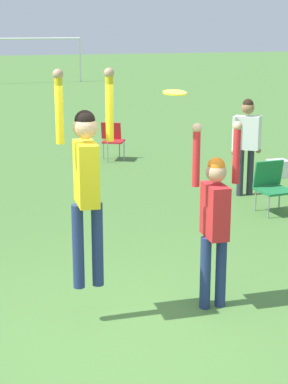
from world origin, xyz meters
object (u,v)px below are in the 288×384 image
Objects in this scene: camping_chair_1 at (112,137)px; camping_chair_5 at (272,184)px; frisbee at (175,93)px; person_defending at (215,212)px; person_spectator_near at (247,137)px; cooler_box at (278,168)px; person_jumping at (86,174)px.

camping_chair_1 is 1.00× the size of camping_chair_5.
person_defending is at bearing -3.89° from frisbee.
person_spectator_near is at bearing -97.66° from camping_chair_5.
camping_chair_1 is (1.49, 8.08, -1.88)m from frisbee.
person_defending is 4.95m from person_spectator_near.
camping_chair_1 is at bearing 135.76° from cooler_box.
frisbee reaches higher than person_spectator_near.
frisbee is 8.43m from camping_chair_1.
camping_chair_5 is (2.92, 3.13, -1.91)m from frisbee.
person_jumping is 2.65× the size of camping_chair_5.
camping_chair_5 is at bearing -47.95° from person_jumping.
camping_chair_1 is 2.18× the size of cooler_box.
frisbee is at bearing 107.06° from camping_chair_1.
camping_chair_5 is (1.42, -4.95, -0.03)m from camping_chair_1.
cooler_box is at bearing 163.29° from camping_chair_1.
cooler_box is (3.83, 5.38, -0.93)m from person_defending.
camping_chair_5 is 2.64m from cooler_box.
camping_chair_1 is at bearing 79.53° from frisbee.
person_spectator_near is (1.49, -3.84, 0.56)m from camping_chair_1.
person_jumping is 7.57m from cooler_box.
person_defending is 6.67m from cooler_box.
person_defending is at bearing -125.40° from cooler_box.
person_defending is 1.17× the size of person_spectator_near.
person_jumping reaches higher than person_defending.
person_spectator_near is (2.98, 4.24, -1.32)m from frisbee.
cooler_box is (1.38, 2.23, -0.31)m from camping_chair_5.
frisbee is at bearing -128.73° from cooler_box.
frisbee is at bearing -89.72° from person_jumping.
person_spectator_near reaches higher than cooler_box.
person_defending reaches higher than person_spectator_near.
frisbee is at bearing -87.94° from person_spectator_near.
camping_chair_5 is 1.26m from person_spectator_near.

